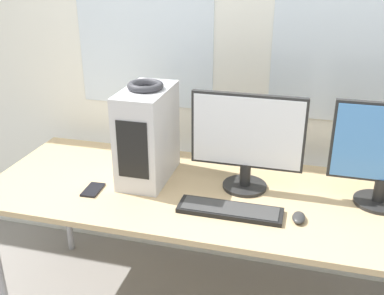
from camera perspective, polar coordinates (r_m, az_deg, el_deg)
name	(u,v)px	position (r m, az deg, el deg)	size (l,w,h in m)	color
wall_back	(243,48)	(2.48, 6.51, 12.49)	(8.00, 0.07, 2.70)	silver
desk	(219,200)	(2.19, 3.49, -6.71)	(2.28, 0.84, 0.77)	tan
pc_tower	(147,135)	(2.22, -5.67, 1.63)	(0.21, 0.40, 0.46)	silver
headphones	(145,86)	(2.14, -5.93, 7.82)	(0.17, 0.17, 0.03)	#333338
monitor_main	(247,139)	(2.11, 7.00, 1.05)	(0.53, 0.21, 0.47)	black
keyboard	(230,210)	(2.01, 4.85, -7.92)	(0.46, 0.14, 0.02)	black
mouse	(299,218)	(2.00, 13.41, -8.65)	(0.06, 0.10, 0.03)	#2D2D2D
cell_phone	(93,190)	(2.23, -12.47, -5.26)	(0.08, 0.14, 0.01)	black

